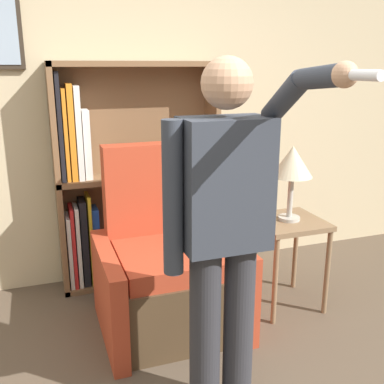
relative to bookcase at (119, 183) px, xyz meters
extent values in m
cube|color=beige|center=(0.01, 0.16, 0.56)|extent=(8.00, 0.06, 2.80)
cube|color=brown|center=(-0.46, -0.02, 0.04)|extent=(0.04, 0.28, 1.76)
cube|color=brown|center=(0.77, -0.02, 0.04)|extent=(0.04, 0.28, 1.76)
cube|color=brown|center=(0.15, 0.11, 0.04)|extent=(1.28, 0.01, 1.76)
cube|color=brown|center=(0.15, -0.02, -0.82)|extent=(1.28, 0.28, 0.04)
cube|color=brown|center=(0.15, -0.02, 0.04)|extent=(1.28, 0.28, 0.04)
cube|color=brown|center=(0.15, -0.02, 0.90)|extent=(1.28, 0.28, 0.04)
cube|color=white|center=(-0.42, -0.02, -0.51)|extent=(0.03, 0.23, 0.58)
cube|color=red|center=(-0.39, -0.02, -0.47)|extent=(0.03, 0.23, 0.64)
cube|color=white|center=(-0.35, -0.02, -0.47)|extent=(0.03, 0.23, 0.65)
cube|color=black|center=(-0.30, -0.02, -0.45)|extent=(0.05, 0.21, 0.69)
cube|color=gold|center=(-0.26, -0.02, -0.43)|extent=(0.02, 0.22, 0.73)
cube|color=#1E47B2|center=(-0.21, -0.02, -0.49)|extent=(0.05, 0.18, 0.62)
cube|color=black|center=(-0.42, -0.02, 0.46)|extent=(0.03, 0.20, 0.79)
cube|color=orange|center=(-0.38, -0.02, 0.40)|extent=(0.03, 0.17, 0.67)
cube|color=orange|center=(-0.34, -0.02, 0.41)|extent=(0.04, 0.19, 0.71)
cube|color=white|center=(-0.29, -0.02, 0.41)|extent=(0.04, 0.19, 0.69)
cube|color=white|center=(-0.24, -0.02, 0.32)|extent=(0.05, 0.15, 0.52)
cube|color=#4C3823|center=(0.17, -0.81, -0.61)|extent=(0.72, 0.76, 0.46)
cube|color=#B23D23|center=(0.17, -0.85, -0.32)|extent=(0.68, 0.64, 0.12)
cube|color=#B23D23|center=(0.17, -0.47, -0.12)|extent=(0.72, 0.16, 0.98)
cube|color=#B23D23|center=(-0.24, -0.81, -0.53)|extent=(0.10, 0.84, 0.61)
cube|color=#B23D23|center=(0.58, -0.81, -0.53)|extent=(0.10, 0.84, 0.61)
cylinder|color=#2D2D33|center=(0.10, -1.65, -0.38)|extent=(0.15, 0.15, 0.92)
cylinder|color=#2D2D33|center=(0.27, -1.65, -0.38)|extent=(0.15, 0.15, 0.92)
cube|color=#333842|center=(0.19, -1.65, 0.38)|extent=(0.39, 0.24, 0.59)
sphere|color=tan|center=(0.19, -1.65, 0.82)|extent=(0.22, 0.22, 0.22)
cylinder|color=#333842|center=(-0.06, -1.65, 0.34)|extent=(0.09, 0.09, 0.68)
cylinder|color=#333842|center=(0.40, -1.76, 0.76)|extent=(0.09, 0.28, 0.23)
cylinder|color=#333842|center=(0.40, -2.01, 0.85)|extent=(0.08, 0.27, 0.10)
sphere|color=tan|center=(0.40, -2.14, 0.86)|extent=(0.09, 0.09, 0.09)
cylinder|color=white|center=(0.40, -2.23, 0.86)|extent=(0.04, 0.15, 0.04)
cube|color=#846647|center=(1.06, -0.79, -0.19)|extent=(0.47, 0.47, 0.04)
cylinder|color=#846647|center=(0.85, -1.00, -0.52)|extent=(0.04, 0.04, 0.63)
cylinder|color=#846647|center=(1.27, -1.00, -0.52)|extent=(0.04, 0.04, 0.63)
cylinder|color=#846647|center=(0.85, -0.59, -0.52)|extent=(0.04, 0.04, 0.63)
cylinder|color=#846647|center=(1.27, -0.59, -0.52)|extent=(0.04, 0.04, 0.63)
cylinder|color=#B7B2A8|center=(1.06, -0.79, -0.16)|extent=(0.15, 0.15, 0.02)
cylinder|color=#B7B2A8|center=(1.06, -0.79, 0.00)|extent=(0.04, 0.04, 0.29)
cone|color=beige|center=(1.06, -0.79, 0.25)|extent=(0.28, 0.28, 0.21)
camera|label=1|loc=(-0.59, -3.42, 0.89)|focal=42.00mm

